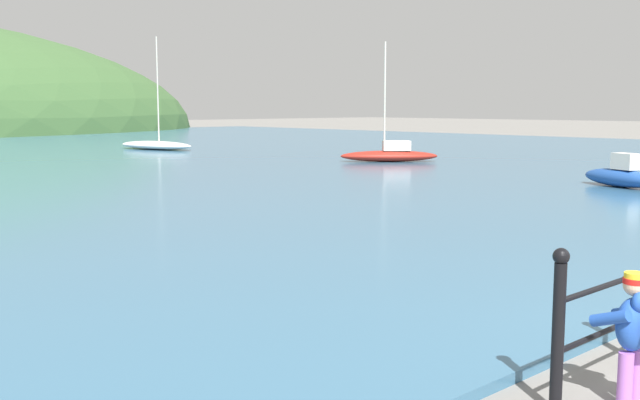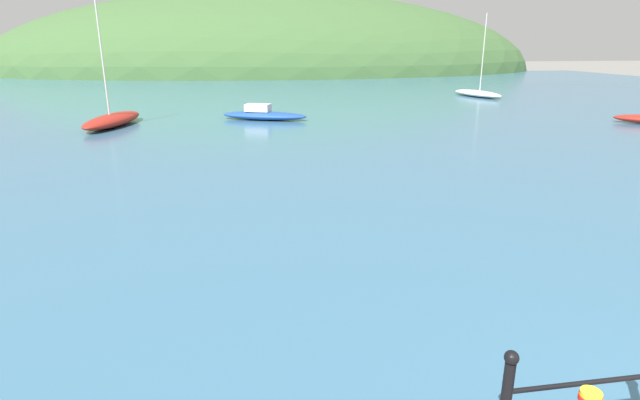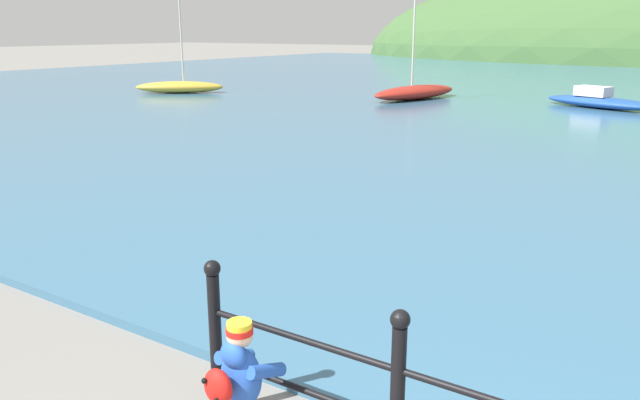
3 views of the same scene
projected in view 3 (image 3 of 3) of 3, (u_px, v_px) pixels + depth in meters
child_in_coat at (239, 380)px, 3.97m from camera, size 0.41×0.55×1.00m
boat_twin_mast at (180, 87)px, 26.94m from camera, size 3.63×3.07×4.61m
boat_far_left at (599, 101)px, 21.84m from camera, size 4.27×2.62×0.73m
boat_blue_hull at (415, 92)px, 24.58m from camera, size 2.32×4.83×5.65m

